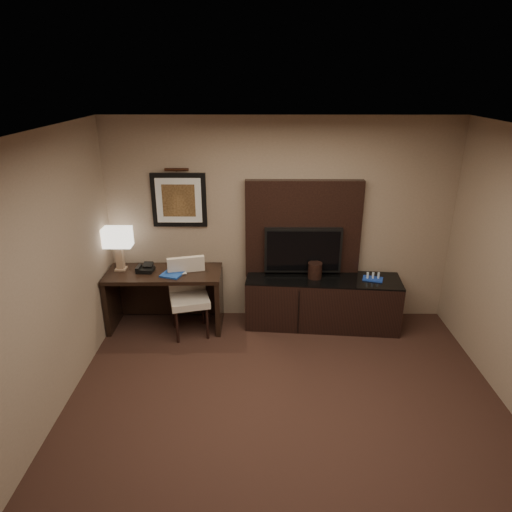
{
  "coord_description": "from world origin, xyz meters",
  "views": [
    {
      "loc": [
        -0.27,
        -3.21,
        3.13
      ],
      "look_at": [
        -0.31,
        1.8,
        1.15
      ],
      "focal_mm": 32.0,
      "sensor_mm": 36.0,
      "label": 1
    }
  ],
  "objects_px": {
    "tv": "(303,250)",
    "table_lamp": "(119,250)",
    "credenza": "(322,302)",
    "desk": "(166,299)",
    "ice_bucket": "(315,270)",
    "minibar_tray": "(373,276)",
    "desk_phone": "(145,268)",
    "water_bottle": "(194,263)",
    "desk_chair": "(189,299)"
  },
  "relations": [
    {
      "from": "desk_phone",
      "to": "ice_bucket",
      "type": "height_order",
      "value": "same"
    },
    {
      "from": "credenza",
      "to": "table_lamp",
      "type": "xyz_separation_m",
      "value": [
        -2.63,
        0.03,
        0.71
      ]
    },
    {
      "from": "desk",
      "to": "credenza",
      "type": "xyz_separation_m",
      "value": [
        2.07,
        0.05,
        -0.05
      ]
    },
    {
      "from": "desk",
      "to": "desk_phone",
      "type": "xyz_separation_m",
      "value": [
        -0.23,
        0.02,
        0.45
      ]
    },
    {
      "from": "tv",
      "to": "desk_chair",
      "type": "height_order",
      "value": "tv"
    },
    {
      "from": "ice_bucket",
      "to": "minibar_tray",
      "type": "distance_m",
      "value": 0.75
    },
    {
      "from": "water_bottle",
      "to": "tv",
      "type": "bearing_deg",
      "value": 4.39
    },
    {
      "from": "desk_chair",
      "to": "minibar_tray",
      "type": "bearing_deg",
      "value": -10.18
    },
    {
      "from": "minibar_tray",
      "to": "desk",
      "type": "bearing_deg",
      "value": -179.87
    },
    {
      "from": "tv",
      "to": "water_bottle",
      "type": "height_order",
      "value": "tv"
    },
    {
      "from": "desk_chair",
      "to": "desk_phone",
      "type": "xyz_separation_m",
      "value": [
        -0.58,
        0.2,
        0.35
      ]
    },
    {
      "from": "table_lamp",
      "to": "water_bottle",
      "type": "distance_m",
      "value": 0.97
    },
    {
      "from": "table_lamp",
      "to": "water_bottle",
      "type": "relative_size",
      "value": 3.1
    },
    {
      "from": "water_bottle",
      "to": "ice_bucket",
      "type": "xyz_separation_m",
      "value": [
        1.57,
        -0.02,
        -0.09
      ]
    },
    {
      "from": "tv",
      "to": "minibar_tray",
      "type": "xyz_separation_m",
      "value": [
        0.9,
        -0.18,
        -0.29
      ]
    },
    {
      "from": "tv",
      "to": "minibar_tray",
      "type": "bearing_deg",
      "value": -11.6
    },
    {
      "from": "table_lamp",
      "to": "ice_bucket",
      "type": "bearing_deg",
      "value": -0.32
    },
    {
      "from": "credenza",
      "to": "minibar_tray",
      "type": "distance_m",
      "value": 0.74
    },
    {
      "from": "desk",
      "to": "credenza",
      "type": "distance_m",
      "value": 2.07
    },
    {
      "from": "tv",
      "to": "desk_chair",
      "type": "bearing_deg",
      "value": -165.57
    },
    {
      "from": "credenza",
      "to": "ice_bucket",
      "type": "height_order",
      "value": "ice_bucket"
    },
    {
      "from": "ice_bucket",
      "to": "minibar_tray",
      "type": "xyz_separation_m",
      "value": [
        0.74,
        -0.06,
        -0.06
      ]
    },
    {
      "from": "tv",
      "to": "credenza",
      "type": "bearing_deg",
      "value": -27.84
    },
    {
      "from": "desk_chair",
      "to": "table_lamp",
      "type": "height_order",
      "value": "table_lamp"
    },
    {
      "from": "tv",
      "to": "table_lamp",
      "type": "distance_m",
      "value": 2.37
    },
    {
      "from": "credenza",
      "to": "water_bottle",
      "type": "height_order",
      "value": "water_bottle"
    },
    {
      "from": "table_lamp",
      "to": "water_bottle",
      "type": "height_order",
      "value": "table_lamp"
    },
    {
      "from": "desk_phone",
      "to": "credenza",
      "type": "bearing_deg",
      "value": 3.61
    },
    {
      "from": "desk",
      "to": "desk_phone",
      "type": "distance_m",
      "value": 0.5
    },
    {
      "from": "tv",
      "to": "table_lamp",
      "type": "xyz_separation_m",
      "value": [
        -2.36,
        -0.11,
        0.04
      ]
    },
    {
      "from": "desk",
      "to": "ice_bucket",
      "type": "distance_m",
      "value": 1.99
    },
    {
      "from": "credenza",
      "to": "tv",
      "type": "height_order",
      "value": "tv"
    },
    {
      "from": "table_lamp",
      "to": "ice_bucket",
      "type": "distance_m",
      "value": 2.53
    },
    {
      "from": "desk",
      "to": "credenza",
      "type": "height_order",
      "value": "desk"
    },
    {
      "from": "desk",
      "to": "water_bottle",
      "type": "distance_m",
      "value": 0.62
    },
    {
      "from": "credenza",
      "to": "minibar_tray",
      "type": "xyz_separation_m",
      "value": [
        0.63,
        -0.04,
        0.39
      ]
    },
    {
      "from": "table_lamp",
      "to": "credenza",
      "type": "bearing_deg",
      "value": -0.57
    },
    {
      "from": "table_lamp",
      "to": "desk_chair",
      "type": "bearing_deg",
      "value": -15.99
    },
    {
      "from": "tv",
      "to": "table_lamp",
      "type": "relative_size",
      "value": 1.87
    },
    {
      "from": "desk_chair",
      "to": "credenza",
      "type": "bearing_deg",
      "value": -7.05
    },
    {
      "from": "tv",
      "to": "desk_phone",
      "type": "height_order",
      "value": "tv"
    },
    {
      "from": "water_bottle",
      "to": "minibar_tray",
      "type": "height_order",
      "value": "water_bottle"
    },
    {
      "from": "desk_phone",
      "to": "ice_bucket",
      "type": "bearing_deg",
      "value": 3.97
    },
    {
      "from": "ice_bucket",
      "to": "desk_phone",
      "type": "bearing_deg",
      "value": -178.78
    },
    {
      "from": "water_bottle",
      "to": "desk",
      "type": "bearing_deg",
      "value": -168.11
    },
    {
      "from": "desk",
      "to": "desk_chair",
      "type": "height_order",
      "value": "desk_chair"
    },
    {
      "from": "table_lamp",
      "to": "desk",
      "type": "bearing_deg",
      "value": -7.66
    },
    {
      "from": "desk",
      "to": "tv",
      "type": "xyz_separation_m",
      "value": [
        1.8,
        0.19,
        0.63
      ]
    },
    {
      "from": "desk",
      "to": "water_bottle",
      "type": "bearing_deg",
      "value": 10.83
    },
    {
      "from": "credenza",
      "to": "water_bottle",
      "type": "relative_size",
      "value": 11.53
    }
  ]
}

